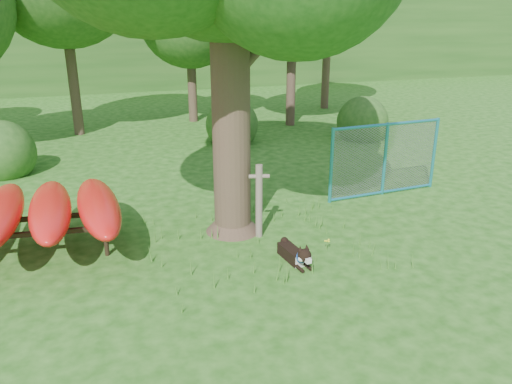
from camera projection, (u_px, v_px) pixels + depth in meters
name	position (u px, v px, depth m)	size (l,w,h in m)	color
ground	(267.00, 269.00, 8.67)	(80.00, 80.00, 0.00)	#1B5210
wooden_post	(259.00, 199.00, 9.71)	(0.41, 0.17, 1.48)	#6C5E51
kayak_rack	(26.00, 212.00, 8.97)	(3.40, 3.47, 1.09)	black
husky_dog	(296.00, 255.00, 8.84)	(0.34, 1.06, 0.47)	black
fence_section	(385.00, 159.00, 12.00)	(3.05, 0.27, 2.97)	teal
wildflower_clump	(327.00, 242.00, 9.30)	(0.10, 0.10, 0.23)	#468029
bg_tree_c	(189.00, 16.00, 19.33)	(4.00, 4.00, 6.12)	#3E2D22
shrub_left	(5.00, 174.00, 13.83)	(1.80, 1.80, 1.80)	#24521A
shrub_right	(361.00, 139.00, 17.78)	(1.80, 1.80, 1.80)	#24521A
shrub_mid	(232.00, 142.00, 17.30)	(1.80, 1.80, 1.80)	#24521A
wooded_hillside	(121.00, 33.00, 32.61)	(80.00, 12.00, 6.00)	#24521A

